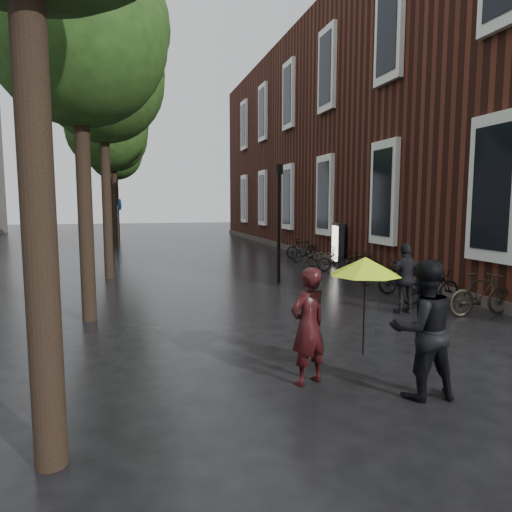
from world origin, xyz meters
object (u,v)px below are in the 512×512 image
object	(u,v)px
person_black	(423,329)
ad_lightbox	(338,244)
lamp_post	(279,211)
pedestrian_walking	(406,279)
person_burgundy	(308,326)
parked_bicycles	(362,266)

from	to	relation	value
person_black	ad_lightbox	world-z (taller)	person_black
lamp_post	pedestrian_walking	bearing A→B (deg)	-72.71
person_burgundy	ad_lightbox	world-z (taller)	ad_lightbox
parked_bicycles	person_burgundy	bearing A→B (deg)	-123.02
parked_bicycles	lamp_post	distance (m)	3.58
person_black	parked_bicycles	xyz separation A→B (m)	(4.04, 9.08, -0.49)
pedestrian_walking	lamp_post	distance (m)	5.42
person_black	ad_lightbox	distance (m)	13.29
person_burgundy	ad_lightbox	distance (m)	13.05
ad_lightbox	lamp_post	size ratio (longest dim) A/B	0.46
parked_bicycles	lamp_post	xyz separation A→B (m)	(-3.02, 0.14, 1.92)
person_burgundy	person_black	distance (m)	1.56
person_black	lamp_post	size ratio (longest dim) A/B	0.48
person_burgundy	parked_bicycles	size ratio (longest dim) A/B	0.14
person_black	pedestrian_walking	world-z (taller)	person_black
ad_lightbox	lamp_post	bearing A→B (deg)	-126.59
person_black	parked_bicycles	bearing A→B (deg)	-107.94
person_burgundy	lamp_post	world-z (taller)	lamp_post
person_burgundy	lamp_post	bearing A→B (deg)	-126.43
person_burgundy	parked_bicycles	xyz separation A→B (m)	(5.35, 8.23, -0.41)
lamp_post	person_black	bearing A→B (deg)	-96.30
person_black	ad_lightbox	size ratio (longest dim) A/B	1.04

